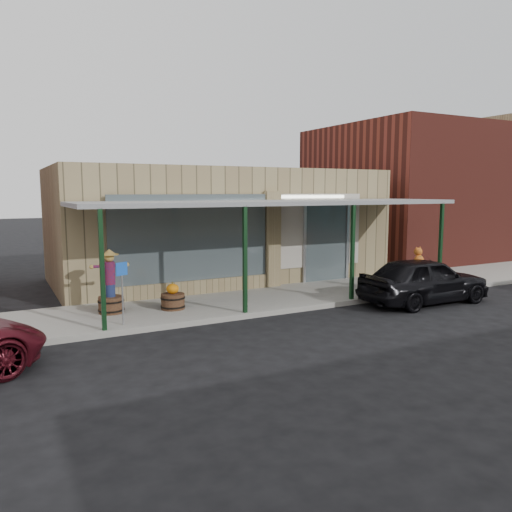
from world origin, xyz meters
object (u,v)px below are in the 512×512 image
barrel_pumpkin (173,299)px  parked_sedan (424,280)px  barrel_scarecrow (111,291)px  handicap_sign (122,285)px

barrel_pumpkin → parked_sedan: bearing=-17.3°
barrel_pumpkin → parked_sedan: size_ratio=0.19×
barrel_scarecrow → parked_sedan: 9.18m
barrel_scarecrow → handicap_sign: 1.45m
parked_sedan → barrel_scarecrow: bearing=74.3°
barrel_pumpkin → parked_sedan: (7.19, -2.25, 0.30)m
parked_sedan → barrel_pumpkin: bearing=73.5°
handicap_sign → parked_sedan: (8.80, -1.21, -0.42)m
handicap_sign → barrel_scarecrow: bearing=67.3°
barrel_pumpkin → handicap_sign: size_ratio=0.53×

